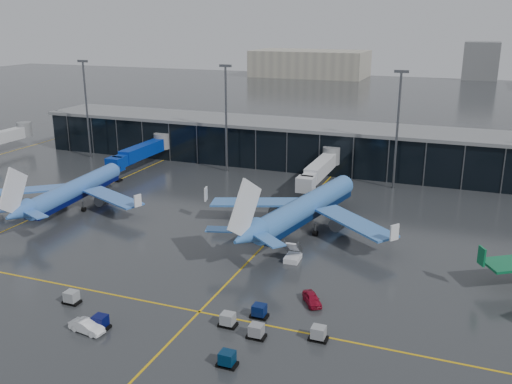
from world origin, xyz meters
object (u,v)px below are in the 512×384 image
(service_van_red, at_px, (312,299))
(service_van_white, at_px, (87,327))
(airliner_klm_near, at_px, (307,194))
(baggage_carts, at_px, (206,324))
(airliner_arkefly, at_px, (75,179))
(mobile_airstair, at_px, (293,256))

(service_van_red, height_order, service_van_white, service_van_white)
(service_van_red, bearing_deg, service_van_white, -177.58)
(airliner_klm_near, relative_size, service_van_white, 9.29)
(baggage_carts, bearing_deg, airliner_arkefly, 143.59)
(airliner_arkefly, height_order, mobile_airstair, airliner_arkefly)
(baggage_carts, bearing_deg, service_van_white, -156.91)
(airliner_arkefly, distance_m, service_van_red, 58.48)
(airliner_klm_near, relative_size, baggage_carts, 1.23)
(airliner_arkefly, bearing_deg, service_van_red, -26.40)
(airliner_klm_near, relative_size, service_van_red, 9.99)
(mobile_airstair, bearing_deg, baggage_carts, -100.90)
(baggage_carts, bearing_deg, airliner_klm_near, 87.71)
(airliner_arkefly, height_order, baggage_carts, airliner_arkefly)
(service_van_red, relative_size, service_van_white, 0.93)
(mobile_airstair, distance_m, service_van_white, 33.26)
(service_van_red, bearing_deg, airliner_klm_near, 74.84)
(service_van_white, bearing_deg, service_van_red, -46.62)
(airliner_klm_near, bearing_deg, service_van_white, -97.02)
(airliner_klm_near, distance_m, service_van_red, 28.25)
(airliner_klm_near, height_order, mobile_airstair, airliner_klm_near)
(baggage_carts, relative_size, service_van_white, 7.55)
(airliner_klm_near, bearing_deg, service_van_red, -60.22)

